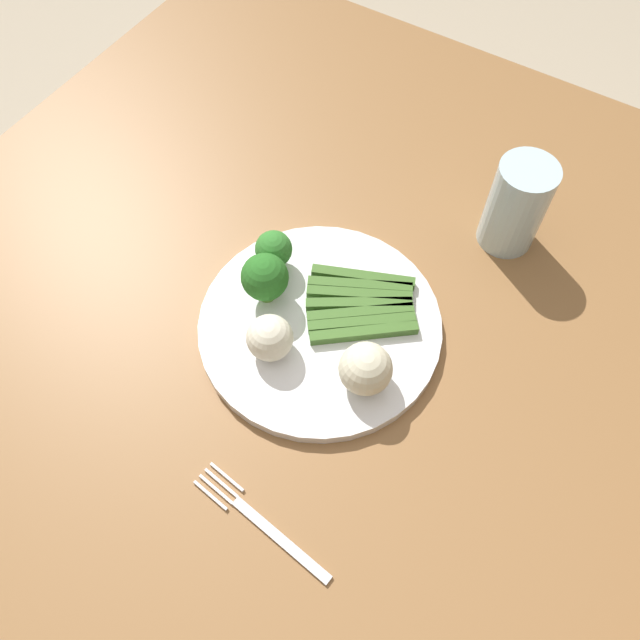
% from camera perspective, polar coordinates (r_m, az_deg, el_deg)
% --- Properties ---
extents(ground_plane, '(6.00, 6.00, 0.02)m').
position_cam_1_polar(ground_plane, '(1.44, -2.06, -17.35)').
color(ground_plane, '#B7A88E').
extents(dining_table, '(1.23, 1.05, 0.76)m').
position_cam_1_polar(dining_table, '(0.81, -3.53, -6.63)').
color(dining_table, olive).
rests_on(dining_table, ground_plane).
extents(plate, '(0.28, 0.28, 0.01)m').
position_cam_1_polar(plate, '(0.73, -0.00, -0.50)').
color(plate, white).
rests_on(plate, dining_table).
extents(asparagus_bundle, '(0.14, 0.15, 0.01)m').
position_cam_1_polar(asparagus_bundle, '(0.73, 3.70, 1.41)').
color(asparagus_bundle, '#3D6626').
rests_on(asparagus_bundle, plate).
extents(broccoli_back, '(0.05, 0.05, 0.07)m').
position_cam_1_polar(broccoli_back, '(0.71, -4.97, 3.81)').
color(broccoli_back, '#568E33').
rests_on(broccoli_back, plate).
extents(broccoli_front_left, '(0.04, 0.04, 0.05)m').
position_cam_1_polar(broccoli_front_left, '(0.74, -4.18, 6.33)').
color(broccoli_front_left, '#609E3D').
rests_on(broccoli_front_left, plate).
extents(cauliflower_near_fork, '(0.06, 0.06, 0.06)m').
position_cam_1_polar(cauliflower_near_fork, '(0.66, 4.11, -4.39)').
color(cauliflower_near_fork, beige).
rests_on(cauliflower_near_fork, plate).
extents(cauliflower_outer_edge, '(0.05, 0.05, 0.05)m').
position_cam_1_polar(cauliflower_outer_edge, '(0.68, -4.76, -1.91)').
color(cauliflower_outer_edge, silver).
rests_on(cauliflower_outer_edge, plate).
extents(fork, '(0.04, 0.17, 0.00)m').
position_cam_1_polar(fork, '(0.66, -5.32, -17.64)').
color(fork, silver).
rests_on(fork, dining_table).
extents(water_glass, '(0.07, 0.07, 0.12)m').
position_cam_1_polar(water_glass, '(0.80, 17.21, 9.80)').
color(water_glass, silver).
rests_on(water_glass, dining_table).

